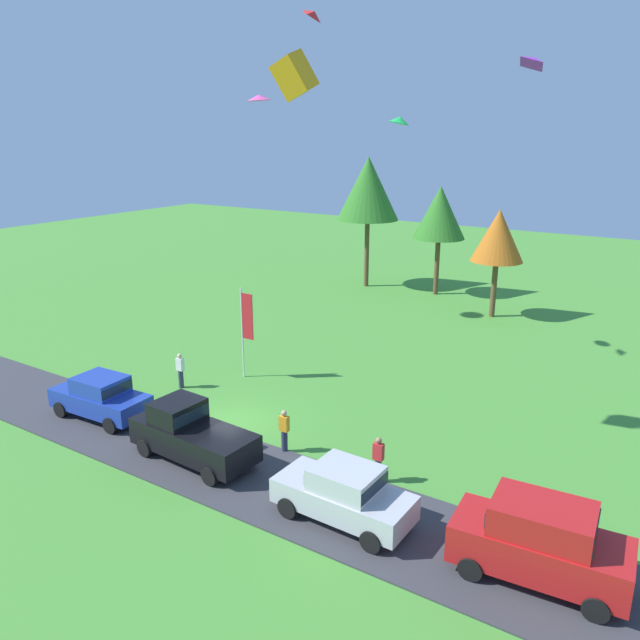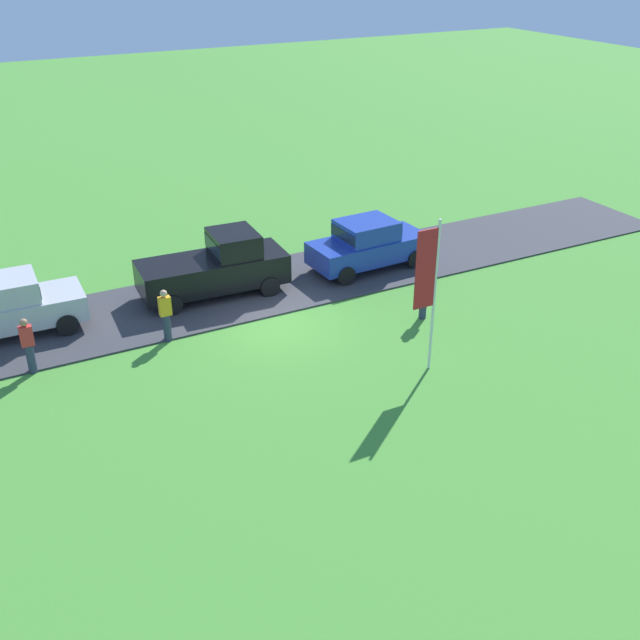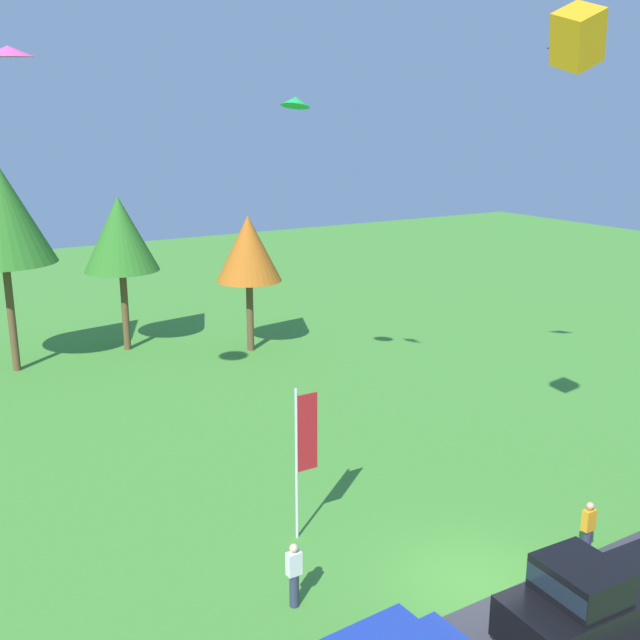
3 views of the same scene
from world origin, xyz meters
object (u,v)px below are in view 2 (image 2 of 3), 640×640
Objects in this scene: car_sedan_mid_row at (368,243)px; person_watching_sky at (166,315)px; person_on_lawn at (424,294)px; flag_banner at (428,279)px; person_beside_suv at (28,345)px; car_sedan_far_end at (8,305)px; car_pickup_by_flagpole at (218,265)px.

person_watching_sky is at bearing 12.78° from car_sedan_mid_row.
person_on_lawn is 3.83m from flag_banner.
person_beside_suv is at bearing -26.95° from flag_banner.
person_on_lawn is (-11.94, 4.96, -0.16)m from car_sedan_far_end.
person_on_lawn is (0.42, 4.22, -0.16)m from car_sedan_mid_row.
person_on_lawn is at bearing -124.56° from flag_banner.
car_pickup_by_flagpole is 6.97m from person_beside_suv.
person_beside_suv is 0.38× the size of flag_banner.
car_pickup_by_flagpole is at bearing 177.86° from car_sedan_far_end.
car_pickup_by_flagpole is at bearing -160.19° from person_beside_suv.
car_pickup_by_flagpole reaches higher than car_sedan_far_end.
car_sedan_far_end is 0.98× the size of flag_banner.
flag_banner reaches higher than car_pickup_by_flagpole.
flag_banner is at bearing 114.39° from car_pickup_by_flagpole.
person_beside_suv is at bearing 94.11° from car_sedan_far_end.
car_sedan_far_end is 4.91m from person_watching_sky.
car_sedan_far_end is at bearing -3.40° from car_sedan_mid_row.
car_pickup_by_flagpole is at bearing -4.90° from car_sedan_mid_row.
flag_banner is (1.85, 2.69, 1.99)m from person_on_lawn.
car_sedan_far_end is 12.93m from person_on_lawn.
person_watching_sky is (2.57, 2.34, -0.23)m from car_pickup_by_flagpole.
car_sedan_mid_row is at bearing -108.17° from flag_banner.
car_sedan_mid_row is 5.64m from car_pickup_by_flagpole.
person_watching_sky is 8.13m from person_on_lawn.
person_watching_sky is (-4.17, 2.59, -0.16)m from car_sedan_far_end.
car_sedan_far_end is at bearing -31.90° from person_watching_sky.
car_sedan_far_end is 12.79m from flag_banner.
person_beside_suv is 1.00× the size of person_watching_sky.
person_watching_sky and person_on_lawn have the same top height.
car_pickup_by_flagpole is 8.31m from flag_banner.
car_sedan_far_end reaches higher than person_on_lawn.
car_sedan_mid_row is 0.88× the size of car_pickup_by_flagpole.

